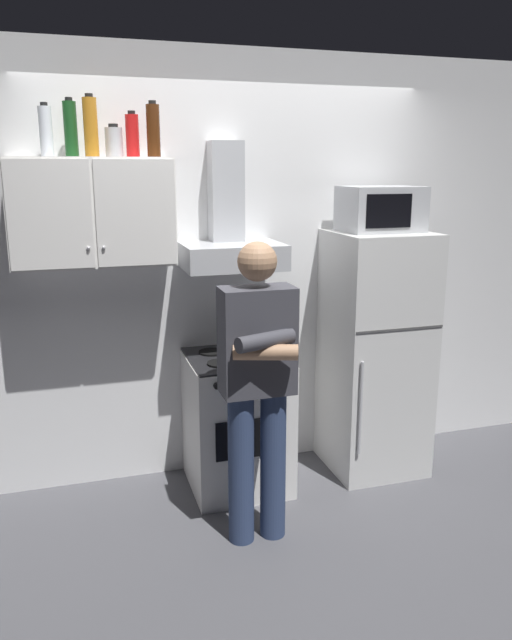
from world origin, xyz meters
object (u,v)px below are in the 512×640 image
object	(u,v)px
bottle_vodka_clear	(46,131)
person_standing	(258,384)
range_hood	(230,235)
bottle_rum_dark	(153,130)
microwave	(381,209)
cooking_pot	(262,351)
refrigerator	(375,353)
bottle_liquor_amber	(91,127)
stove_oven	(237,421)
upper_cabinet	(92,212)
bottle_wine_green	(71,129)
bottle_soda_red	(132,135)
bottle_canister_steel	(114,142)

from	to	relation	value
bottle_vodka_clear	person_standing	bearing A→B (deg)	-38.33
range_hood	bottle_rum_dark	distance (m)	0.74
microwave	cooking_pot	size ratio (longest dim) A/B	1.68
refrigerator	bottle_vodka_clear	distance (m)	2.41
person_standing	bottle_liquor_amber	world-z (taller)	bottle_liquor_amber
microwave	cooking_pot	xyz separation A→B (m)	(-0.82, -0.14, -0.82)
cooking_pot	bottle_vodka_clear	xyz separation A→B (m)	(-1.15, 0.28, 1.26)
stove_oven	bottle_vodka_clear	xyz separation A→B (m)	(-1.02, 0.16, 1.75)
person_standing	bottle_vodka_clear	world-z (taller)	bottle_vodka_clear
range_hood	bottle_vodka_clear	bearing A→B (deg)	178.23
cooking_pot	stove_oven	bearing A→B (deg)	137.51
upper_cabinet	bottle_wine_green	world-z (taller)	bottle_wine_green
bottle_wine_green	person_standing	bearing A→B (deg)	-42.76
stove_oven	bottle_rum_dark	world-z (taller)	bottle_rum_dark
range_hood	bottle_soda_red	world-z (taller)	bottle_soda_red
stove_oven	range_hood	bearing A→B (deg)	90.00
range_hood	bottle_rum_dark	bearing A→B (deg)	-177.19
upper_cabinet	bottle_canister_steel	size ratio (longest dim) A/B	5.00
microwave	bottle_vodka_clear	distance (m)	2.02
stove_oven	microwave	xyz separation A→B (m)	(0.95, 0.02, 1.31)
bottle_liquor_amber	bottle_soda_red	xyz separation A→B (m)	(0.23, 0.04, -0.04)
refrigerator	bottle_soda_red	world-z (taller)	bottle_soda_red
cooking_pot	microwave	bearing A→B (deg)	9.57
range_hood	bottle_soda_red	distance (m)	0.80
bottle_rum_dark	stove_oven	bearing A→B (deg)	-13.31
bottle_soda_red	bottle_vodka_clear	bearing A→B (deg)	179.87
bottle_wine_green	bottle_liquor_amber	xyz separation A→B (m)	(0.11, -0.05, 0.01)
stove_oven	bottle_rum_dark	xyz separation A→B (m)	(-0.44, 0.10, 1.76)
upper_cabinet	bottle_rum_dark	xyz separation A→B (m)	(0.36, -0.02, 0.44)
refrigerator	bottle_soda_red	xyz separation A→B (m)	(-1.50, 0.16, 1.37)
bottle_soda_red	bottle_canister_steel	xyz separation A→B (m)	(-0.10, 0.01, -0.04)
bottle_rum_dark	bottle_canister_steel	distance (m)	0.23
cooking_pot	bottle_vodka_clear	distance (m)	1.73
person_standing	bottle_soda_red	world-z (taller)	bottle_soda_red
upper_cabinet	refrigerator	xyz separation A→B (m)	(1.75, -0.12, -0.95)
microwave	bottle_rum_dark	distance (m)	1.47
cooking_pot	bottle_wine_green	xyz separation A→B (m)	(-1.02, 0.29, 1.28)
bottle_rum_dark	bottle_canister_steel	world-z (taller)	bottle_rum_dark
upper_cabinet	bottle_wine_green	size ratio (longest dim) A/B	2.87
bottle_soda_red	bottle_canister_steel	world-z (taller)	bottle_soda_red
upper_cabinet	cooking_pot	world-z (taller)	upper_cabinet
upper_cabinet	bottle_canister_steel	world-z (taller)	bottle_canister_steel
bottle_vodka_clear	stove_oven	bearing A→B (deg)	-8.84
microwave	bottle_wine_green	size ratio (longest dim) A/B	1.53
refrigerator	bottle_wine_green	size ratio (longest dim) A/B	5.11
upper_cabinet	bottle_vodka_clear	xyz separation A→B (m)	(-0.22, 0.03, 0.43)
refrigerator	bottle_canister_steel	distance (m)	2.09
upper_cabinet	bottle_vodka_clear	size ratio (longest dim) A/B	3.18
bottle_canister_steel	range_hood	bearing A→B (deg)	-3.56
bottle_liquor_amber	bottle_vodka_clear	bearing A→B (deg)	170.67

